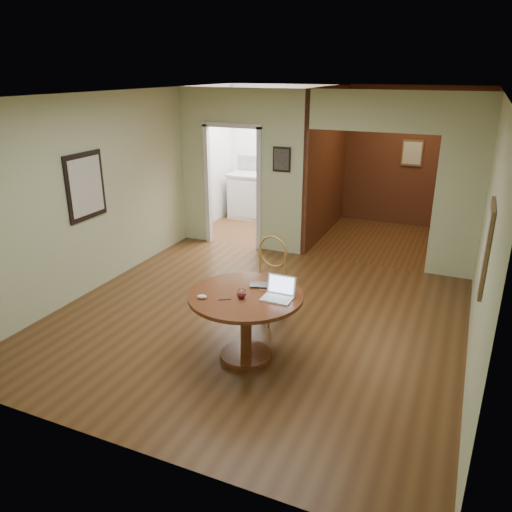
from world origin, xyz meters
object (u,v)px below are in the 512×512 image
at_px(dining_table, 246,311).
at_px(open_laptop, 279,292).
at_px(closed_laptop, 265,287).
at_px(chair, 268,274).

distance_m(dining_table, open_laptop, 0.44).
bearing_deg(closed_laptop, chair, 87.89).
bearing_deg(chair, dining_table, -70.59).
relative_size(chair, open_laptop, 3.47).
xyz_separation_m(chair, closed_laptop, (0.26, -0.74, 0.18)).
height_order(dining_table, open_laptop, open_laptop).
bearing_deg(dining_table, open_laptop, 11.89).
distance_m(open_laptop, closed_laptop, 0.27).
bearing_deg(open_laptop, dining_table, -168.01).
xyz_separation_m(dining_table, closed_laptop, (0.13, 0.22, 0.21)).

